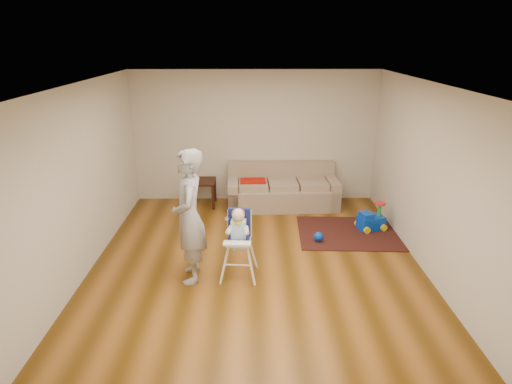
{
  "coord_description": "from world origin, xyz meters",
  "views": [
    {
      "loc": [
        -0.06,
        -5.91,
        3.3
      ],
      "look_at": [
        0.0,
        0.4,
        1.0
      ],
      "focal_mm": 30.0,
      "sensor_mm": 36.0,
      "label": 1
    }
  ],
  "objects_px": {
    "ride_on_toy": "(372,216)",
    "high_chair": "(239,244)",
    "sofa": "(283,186)",
    "side_table": "(202,193)",
    "toy_ball": "(318,237)",
    "adult": "(189,217)"
  },
  "relations": [
    {
      "from": "sofa",
      "to": "adult",
      "type": "xyz_separation_m",
      "value": [
        -1.49,
        -2.78,
        0.53
      ]
    },
    {
      "from": "side_table",
      "to": "adult",
      "type": "distance_m",
      "value": 2.93
    },
    {
      "from": "sofa",
      "to": "ride_on_toy",
      "type": "distance_m",
      "value": 1.92
    },
    {
      "from": "side_table",
      "to": "ride_on_toy",
      "type": "distance_m",
      "value": 3.4
    },
    {
      "from": "ride_on_toy",
      "to": "high_chair",
      "type": "height_order",
      "value": "high_chair"
    },
    {
      "from": "high_chair",
      "to": "toy_ball",
      "type": "bearing_deg",
      "value": 43.49
    },
    {
      "from": "high_chair",
      "to": "side_table",
      "type": "bearing_deg",
      "value": 110.61
    },
    {
      "from": "sofa",
      "to": "high_chair",
      "type": "xyz_separation_m",
      "value": [
        -0.82,
        -2.74,
        0.08
      ]
    },
    {
      "from": "ride_on_toy",
      "to": "high_chair",
      "type": "xyz_separation_m",
      "value": [
        -2.34,
        -1.58,
        0.25
      ]
    },
    {
      "from": "side_table",
      "to": "toy_ball",
      "type": "relative_size",
      "value": 3.32
    },
    {
      "from": "sofa",
      "to": "high_chair",
      "type": "height_order",
      "value": "high_chair"
    },
    {
      "from": "sofa",
      "to": "toy_ball",
      "type": "height_order",
      "value": "sofa"
    },
    {
      "from": "toy_ball",
      "to": "adult",
      "type": "distance_m",
      "value": 2.45
    },
    {
      "from": "side_table",
      "to": "toy_ball",
      "type": "bearing_deg",
      "value": -38.54
    },
    {
      "from": "side_table",
      "to": "ride_on_toy",
      "type": "bearing_deg",
      "value": -21.06
    },
    {
      "from": "high_chair",
      "to": "adult",
      "type": "relative_size",
      "value": 0.56
    },
    {
      "from": "toy_ball",
      "to": "sofa",
      "type": "bearing_deg",
      "value": 107.01
    },
    {
      "from": "side_table",
      "to": "adult",
      "type": "height_order",
      "value": "adult"
    },
    {
      "from": "ride_on_toy",
      "to": "toy_ball",
      "type": "distance_m",
      "value": 1.15
    },
    {
      "from": "high_chair",
      "to": "adult",
      "type": "height_order",
      "value": "adult"
    },
    {
      "from": "sofa",
      "to": "side_table",
      "type": "relative_size",
      "value": 4.18
    },
    {
      "from": "high_chair",
      "to": "ride_on_toy",
      "type": "bearing_deg",
      "value": 38.03
    }
  ]
}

